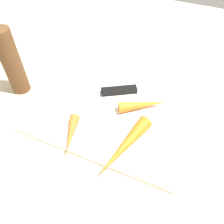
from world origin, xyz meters
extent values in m
plane|color=#C6B793|center=(0.00, 0.00, 0.00)|extent=(1.40, 1.40, 0.00)
cube|color=white|center=(0.00, 0.00, 0.01)|extent=(0.36, 0.26, 0.01)
cube|color=#B7B7BC|center=(-0.10, 0.02, 0.01)|extent=(0.10, 0.07, 0.00)
cube|color=black|center=(-0.01, 0.07, 0.02)|extent=(0.09, 0.07, 0.01)
cone|color=orange|center=(0.06, 0.04, 0.02)|extent=(0.11, 0.09, 0.03)
cone|color=orange|center=(0.06, -0.09, 0.03)|extent=(0.07, 0.16, 0.03)
cone|color=orange|center=(-0.05, -0.10, 0.02)|extent=(0.05, 0.10, 0.02)
cylinder|color=brown|center=(-0.25, -0.01, 0.08)|extent=(0.05, 0.05, 0.17)
camera|label=1|loc=(0.14, -0.32, 0.41)|focal=36.42mm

